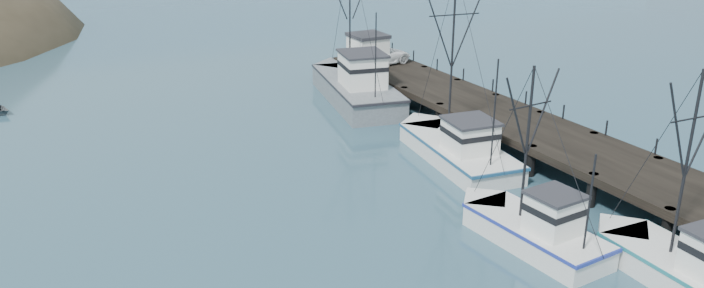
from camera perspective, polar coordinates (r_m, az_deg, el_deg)
name	(u,v)px	position (r m, az deg, el deg)	size (l,w,h in m)	color
pier	(512,121)	(48.95, 13.14, 1.84)	(6.00, 44.00, 2.00)	black
trawler_near	(686,269)	(34.70, 25.98, -9.34)	(3.61, 9.87, 10.20)	silver
trawler_mid	(531,229)	(35.82, 14.69, -6.88)	(3.64, 9.23, 9.41)	silver
trawler_far	(456,148)	(45.79, 8.63, -0.30)	(5.33, 12.41, 12.46)	silver
work_vessel	(355,86)	(58.04, 0.25, 4.82)	(7.15, 15.57, 12.98)	slate
pier_shed	(368,49)	(61.93, 1.33, 7.90)	(3.00, 3.20, 2.80)	silver
pickup_truck	(380,55)	(62.23, 2.32, 7.39)	(2.75, 5.97, 1.66)	white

